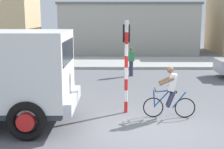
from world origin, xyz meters
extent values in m
plane|color=slate|center=(0.00, 0.00, 0.00)|extent=(120.00, 120.00, 0.00)
cube|color=#ADADA8|center=(0.00, 12.99, 0.08)|extent=(80.00, 5.00, 0.16)
cube|color=silver|center=(-2.54, 0.45, 0.80)|extent=(0.25, 2.38, 0.36)
cube|color=black|center=(-2.69, 0.45, 2.30)|extent=(0.13, 2.13, 0.70)
torus|color=black|center=(-3.63, 1.73, 0.55)|extent=(1.10, 0.24, 1.10)
cylinder|color=red|center=(-3.63, 1.73, 0.55)|extent=(0.50, 0.30, 0.50)
torus|color=black|center=(-3.63, -0.83, 0.55)|extent=(1.10, 0.24, 1.10)
cylinder|color=red|center=(-3.63, -0.83, 0.55)|extent=(0.50, 0.30, 0.50)
torus|color=black|center=(0.04, 1.17, 0.34)|extent=(0.68, 0.07, 0.68)
torus|color=black|center=(1.09, 1.13, 0.34)|extent=(0.68, 0.07, 0.68)
cylinder|color=#1E4C8C|center=(0.38, 1.16, 0.91)|extent=(0.60, 0.07, 0.09)
cylinder|color=#1E4C8C|center=(0.32, 1.16, 0.66)|extent=(0.51, 0.07, 0.57)
cylinder|color=#1E4C8C|center=(0.88, 1.14, 0.61)|extent=(0.44, 0.06, 0.57)
cylinder|color=#1E4C8C|center=(0.06, 1.17, 0.64)|extent=(0.10, 0.05, 0.59)
cylinder|color=black|center=(0.09, 1.17, 0.95)|extent=(0.05, 0.50, 0.03)
cube|color=black|center=(0.68, 1.15, 0.88)|extent=(0.25, 0.13, 0.06)
cube|color=white|center=(0.63, 1.15, 1.21)|extent=(0.31, 0.33, 0.59)
sphere|color=brown|center=(0.56, 1.15, 1.61)|extent=(0.22, 0.22, 0.22)
cylinder|color=#2D334C|center=(0.60, 1.05, 0.65)|extent=(0.31, 0.13, 0.57)
cylinder|color=brown|center=(0.42, 1.00, 1.26)|extent=(0.49, 0.11, 0.29)
cylinder|color=#2D334C|center=(0.61, 1.25, 0.65)|extent=(0.31, 0.13, 0.57)
cylinder|color=brown|center=(0.44, 1.32, 1.26)|extent=(0.49, 0.11, 0.29)
cylinder|color=red|center=(-0.85, 1.69, 0.20)|extent=(0.12, 0.12, 0.40)
cylinder|color=white|center=(-0.85, 1.69, 0.60)|extent=(0.12, 0.12, 0.40)
cylinder|color=red|center=(-0.85, 1.69, 1.00)|extent=(0.12, 0.12, 0.40)
cylinder|color=white|center=(-0.85, 1.69, 1.40)|extent=(0.12, 0.12, 0.40)
cylinder|color=red|center=(-0.85, 1.69, 1.80)|extent=(0.12, 0.12, 0.40)
cylinder|color=white|center=(-0.85, 1.69, 2.20)|extent=(0.12, 0.12, 0.40)
cylinder|color=red|center=(-0.85, 1.69, 2.60)|extent=(0.12, 0.12, 0.40)
cylinder|color=white|center=(-0.85, 1.69, 3.00)|extent=(0.12, 0.12, 0.40)
cube|color=black|center=(-0.85, 1.87, 2.75)|extent=(0.24, 0.20, 0.60)
sphere|color=red|center=(-0.85, 1.99, 2.75)|extent=(0.14, 0.14, 0.14)
cylinder|color=#2D334C|center=(-0.33, 8.35, 0.42)|extent=(0.22, 0.22, 0.85)
cube|color=#338C51|center=(-0.33, 8.35, 1.13)|extent=(0.34, 0.22, 0.56)
sphere|color=brown|center=(-0.33, 8.35, 1.52)|extent=(0.20, 0.20, 0.20)
cube|color=#B2AD9E|center=(-0.05, 20.41, 2.12)|extent=(11.83, 6.76, 4.23)
cube|color=slate|center=(-0.05, 20.41, 4.33)|extent=(12.06, 6.90, 0.20)
camera|label=1|loc=(-1.25, -8.77, 3.36)|focal=49.73mm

